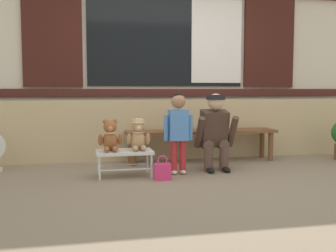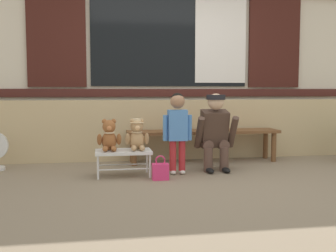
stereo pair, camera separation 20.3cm
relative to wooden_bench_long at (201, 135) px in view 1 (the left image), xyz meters
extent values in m
plane|color=#84725B|center=(-0.33, -1.06, -0.37)|extent=(60.00, 60.00, 0.00)
cube|color=tan|center=(-0.33, 0.37, 0.05)|extent=(6.51, 0.25, 0.85)
cube|color=beige|center=(-0.33, 0.89, 1.38)|extent=(6.65, 0.20, 3.51)
cube|color=#471E19|center=(-0.33, 0.77, 0.58)|extent=(6.11, 0.04, 0.12)
cube|color=black|center=(-0.33, 0.78, 1.38)|extent=(2.40, 0.03, 1.40)
cube|color=white|center=(0.46, 0.76, 1.38)|extent=(0.81, 0.02, 1.29)
cube|color=#3D1914|center=(-2.01, 0.77, 1.38)|extent=(0.84, 0.05, 1.43)
cube|color=#3D1914|center=(1.35, 0.77, 1.38)|extent=(0.84, 0.05, 1.43)
cube|color=brown|center=(0.00, -0.14, 0.05)|extent=(2.10, 0.11, 0.04)
cube|color=brown|center=(0.00, 0.00, 0.05)|extent=(2.10, 0.11, 0.04)
cube|color=brown|center=(0.00, 0.14, 0.05)|extent=(2.10, 0.11, 0.04)
cylinder|color=brown|center=(-0.97, -0.14, -0.17)|extent=(0.07, 0.07, 0.40)
cylinder|color=brown|center=(-0.97, 0.14, -0.17)|extent=(0.07, 0.07, 0.40)
cylinder|color=brown|center=(0.97, -0.14, -0.17)|extent=(0.07, 0.07, 0.40)
cylinder|color=brown|center=(0.97, 0.14, -0.17)|extent=(0.07, 0.07, 0.40)
cube|color=silver|center=(-1.14, -0.75, -0.09)|extent=(0.64, 0.36, 0.04)
cylinder|color=silver|center=(-1.43, -0.90, -0.24)|extent=(0.02, 0.02, 0.26)
cylinder|color=silver|center=(-1.43, -0.60, -0.24)|extent=(0.02, 0.02, 0.26)
cylinder|color=silver|center=(-0.85, -0.90, -0.24)|extent=(0.02, 0.02, 0.26)
cylinder|color=silver|center=(-0.85, -0.60, -0.24)|extent=(0.02, 0.02, 0.26)
cylinder|color=silver|center=(-1.14, -0.90, -0.27)|extent=(0.58, 0.02, 0.02)
cylinder|color=silver|center=(-1.14, -0.60, -0.27)|extent=(0.58, 0.02, 0.02)
ellipsoid|color=#93562D|center=(-1.30, -0.73, 0.04)|extent=(0.17, 0.14, 0.22)
sphere|color=#93562D|center=(-1.30, -0.74, 0.20)|extent=(0.15, 0.15, 0.15)
sphere|color=#C87B48|center=(-1.30, -0.79, 0.19)|extent=(0.06, 0.06, 0.06)
sphere|color=#93562D|center=(-1.35, -0.73, 0.26)|extent=(0.06, 0.06, 0.06)
ellipsoid|color=#93562D|center=(-1.41, -0.76, 0.06)|extent=(0.06, 0.11, 0.16)
ellipsoid|color=#93562D|center=(-1.35, -0.84, -0.04)|extent=(0.06, 0.15, 0.06)
sphere|color=#93562D|center=(-1.25, -0.73, 0.26)|extent=(0.06, 0.06, 0.06)
ellipsoid|color=#93562D|center=(-1.19, -0.76, 0.06)|extent=(0.06, 0.11, 0.16)
ellipsoid|color=#93562D|center=(-1.26, -0.84, -0.04)|extent=(0.06, 0.15, 0.06)
torus|color=beige|center=(-1.30, -0.73, 0.13)|extent=(0.13, 0.13, 0.02)
ellipsoid|color=tan|center=(-0.98, -0.73, 0.04)|extent=(0.17, 0.14, 0.22)
sphere|color=tan|center=(-0.98, -0.74, 0.20)|extent=(0.15, 0.15, 0.15)
sphere|color=#F4C188|center=(-0.98, -0.79, 0.19)|extent=(0.06, 0.06, 0.06)
sphere|color=tan|center=(-1.03, -0.73, 0.26)|extent=(0.06, 0.06, 0.06)
ellipsoid|color=tan|center=(-1.09, -0.76, 0.06)|extent=(0.06, 0.11, 0.16)
ellipsoid|color=tan|center=(-1.03, -0.84, -0.04)|extent=(0.06, 0.15, 0.06)
sphere|color=tan|center=(-0.93, -0.73, 0.26)|extent=(0.06, 0.06, 0.06)
ellipsoid|color=tan|center=(-0.87, -0.76, 0.06)|extent=(0.06, 0.11, 0.16)
ellipsoid|color=tan|center=(-0.94, -0.84, -0.04)|extent=(0.06, 0.15, 0.06)
torus|color=beige|center=(-0.98, -0.73, 0.13)|extent=(0.13, 0.13, 0.02)
cylinder|color=beige|center=(-0.98, -0.73, 0.24)|extent=(0.17, 0.17, 0.01)
cylinder|color=beige|center=(-0.98, -0.73, 0.27)|extent=(0.10, 0.10, 0.04)
cylinder|color=#B7282D|center=(-0.56, -0.74, -0.15)|extent=(0.08, 0.08, 0.36)
ellipsoid|color=silver|center=(-0.56, -0.76, -0.35)|extent=(0.07, 0.12, 0.05)
cylinder|color=#B7282D|center=(-0.45, -0.74, -0.15)|extent=(0.08, 0.08, 0.36)
ellipsoid|color=silver|center=(-0.45, -0.76, -0.35)|extent=(0.07, 0.12, 0.05)
cube|color=#4C84CC|center=(-0.51, -0.74, 0.21)|extent=(0.22, 0.15, 0.36)
cylinder|color=#4C84CC|center=(-0.65, -0.74, 0.18)|extent=(0.06, 0.06, 0.30)
cylinder|color=#4C84CC|center=(-0.36, -0.74, 0.18)|extent=(0.06, 0.06, 0.30)
sphere|color=#9E7051|center=(-0.51, -0.74, 0.49)|extent=(0.17, 0.17, 0.17)
sphere|color=black|center=(-0.51, -0.73, 0.51)|extent=(0.16, 0.16, 0.16)
cylinder|color=brown|center=(-0.11, -0.68, -0.22)|extent=(0.11, 0.11, 0.30)
cylinder|color=brown|center=(-0.11, -0.54, -0.05)|extent=(0.13, 0.32, 0.13)
ellipsoid|color=black|center=(-0.11, -0.76, -0.34)|extent=(0.09, 0.20, 0.06)
cylinder|color=brown|center=(0.09, -0.68, -0.22)|extent=(0.11, 0.11, 0.30)
cylinder|color=brown|center=(0.09, -0.54, -0.05)|extent=(0.13, 0.32, 0.13)
ellipsoid|color=black|center=(0.09, -0.76, -0.34)|extent=(0.09, 0.20, 0.06)
cube|color=#473328|center=(-0.01, -0.57, 0.15)|extent=(0.32, 0.30, 0.47)
cylinder|color=#473328|center=(-0.22, -0.67, 0.11)|extent=(0.08, 0.28, 0.40)
cylinder|color=#473328|center=(0.20, -0.67, 0.11)|extent=(0.08, 0.28, 0.40)
sphere|color=#DBB28E|center=(-0.01, -0.64, 0.48)|extent=(0.20, 0.20, 0.20)
cylinder|color=black|center=(-0.01, -0.64, 0.53)|extent=(0.23, 0.23, 0.06)
cube|color=brown|center=(0.18, -0.48, 0.01)|extent=(0.10, 0.22, 0.16)
cube|color=#E53370|center=(-0.75, -1.02, -0.28)|extent=(0.18, 0.11, 0.18)
torus|color=#E53370|center=(-0.75, -1.02, -0.16)|extent=(0.11, 0.01, 0.11)
camera|label=1|loc=(-1.60, -5.33, 0.61)|focal=43.15mm
camera|label=2|loc=(-1.40, -5.37, 0.61)|focal=43.15mm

